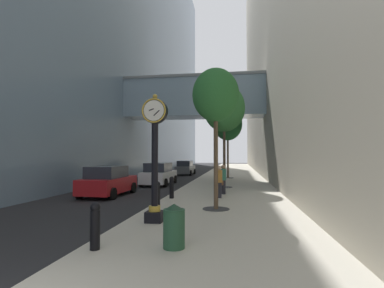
{
  "coord_description": "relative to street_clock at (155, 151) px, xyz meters",
  "views": [
    {
      "loc": [
        3.75,
        -3.04,
        2.36
      ],
      "look_at": [
        0.94,
        15.42,
        3.04
      ],
      "focal_mm": 27.62,
      "sensor_mm": 36.0,
      "label": 1
    }
  ],
  "objects": [
    {
      "name": "bollard_third",
      "position": [
        -0.59,
        2.52,
        -1.75
      ],
      "size": [
        0.24,
        0.24,
        1.11
      ],
      "color": "black",
      "rests_on": "sidewalk_right"
    },
    {
      "name": "pedestrian_by_clock",
      "position": [
        1.94,
        7.27,
        -1.46
      ],
      "size": [
        0.4,
        0.4,
        1.65
      ],
      "color": "#23232D",
      "rests_on": "sidewalk_right"
    },
    {
      "name": "street_clock",
      "position": [
        0.0,
        0.0,
        0.0
      ],
      "size": [
        0.84,
        0.55,
        4.26
      ],
      "color": "black",
      "rests_on": "sidewalk_right"
    },
    {
      "name": "trash_bin",
      "position": [
        1.21,
        -2.57,
        -1.79
      ],
      "size": [
        0.53,
        0.53,
        1.05
      ],
      "color": "#234C33",
      "rests_on": "sidewalk_right"
    },
    {
      "name": "street_tree_mid_near",
      "position": [
        1.85,
        10.78,
        3.09
      ],
      "size": [
        2.86,
        2.86,
        7.08
      ],
      "color": "#333335",
      "rests_on": "sidewalk_right"
    },
    {
      "name": "car_white_far",
      "position": [
        -3.32,
        12.88,
        -1.64
      ],
      "size": [
        2.11,
        4.59,
        1.73
      ],
      "color": "silver",
      "rests_on": "ground"
    },
    {
      "name": "street_tree_near",
      "position": [
        1.85,
        2.6,
        2.31
      ],
      "size": [
        1.93,
        1.93,
        5.81
      ],
      "color": "#333335",
      "rests_on": "sidewalk_right"
    },
    {
      "name": "ground_plane",
      "position": [
        -1.04,
        20.5,
        -2.47
      ],
      "size": [
        110.0,
        110.0,
        0.0
      ],
      "primitive_type": "plane",
      "color": "#262628",
      "rests_on": "ground"
    },
    {
      "name": "bollard_nearest",
      "position": [
        -0.59,
        -2.96,
        -1.75
      ],
      "size": [
        0.24,
        0.24,
        1.11
      ],
      "color": "black",
      "rests_on": "sidewalk_right"
    },
    {
      "name": "bollard_fourth",
      "position": [
        -0.59,
        5.27,
        -1.75
      ],
      "size": [
        0.24,
        0.24,
        1.11
      ],
      "color": "black",
      "rests_on": "sidewalk_right"
    },
    {
      "name": "car_red_near",
      "position": [
        -4.63,
        6.57,
        -1.65
      ],
      "size": [
        2.16,
        4.28,
        1.7
      ],
      "color": "#AD191E",
      "rests_on": "ground"
    },
    {
      "name": "car_grey_mid",
      "position": [
        -3.28,
        24.54,
        -1.67
      ],
      "size": [
        1.98,
        4.13,
        1.66
      ],
      "color": "slate",
      "rests_on": "ground"
    },
    {
      "name": "street_tree_mid_far",
      "position": [
        1.85,
        18.96,
        2.83
      ],
      "size": [
        2.77,
        2.77,
        6.78
      ],
      "color": "#333335",
      "rests_on": "sidewalk_right"
    },
    {
      "name": "sidewalk_right",
      "position": [
        2.09,
        23.5,
        -2.4
      ],
      "size": [
        6.27,
        80.0,
        0.14
      ],
      "primitive_type": "cube",
      "color": "beige",
      "rests_on": "ground"
    },
    {
      "name": "building_block_left",
      "position": [
        -12.05,
        23.47,
        17.09
      ],
      "size": [
        22.14,
        80.0,
        39.25
      ],
      "color": "#758EA8",
      "rests_on": "ground"
    },
    {
      "name": "pedestrian_walking",
      "position": [
        1.79,
        5.83,
        -1.46
      ],
      "size": [
        0.46,
        0.52,
        1.66
      ],
      "color": "#23232D",
      "rests_on": "sidewalk_right"
    }
  ]
}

